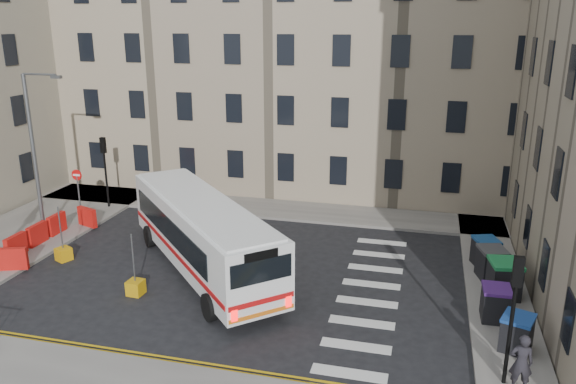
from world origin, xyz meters
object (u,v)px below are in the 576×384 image
at_px(streetlamp, 34,152).
at_px(wheelie_bin_e, 485,252).
at_px(wheelie_bin_d, 491,263).
at_px(wheelie_bin_a, 517,333).
at_px(wheelie_bin_b, 495,303).
at_px(pedestrian, 521,363).
at_px(bus, 202,232).
at_px(bollard_yellow, 64,254).
at_px(bollard_chevron, 136,287).
at_px(wheelie_bin_c, 504,278).

relative_size(streetlamp, wheelie_bin_e, 5.85).
bearing_deg(wheelie_bin_d, wheelie_bin_a, -101.20).
bearing_deg(wheelie_bin_b, pedestrian, -87.01).
xyz_separation_m(bus, bollard_yellow, (-6.68, -0.51, -1.53)).
bearing_deg(bollard_yellow, streetlamp, 139.03).
relative_size(streetlamp, wheelie_bin_b, 6.51).
height_order(streetlamp, bus, streetlamp).
bearing_deg(bollard_chevron, wheelie_bin_d, 18.98).
xyz_separation_m(bollard_yellow, bollard_chevron, (4.89, -2.23, 0.00)).
distance_m(wheelie_bin_b, wheelie_bin_d, 3.55).
height_order(bus, wheelie_bin_e, bus).
distance_m(streetlamp, bollard_yellow, 5.66).
distance_m(bus, wheelie_bin_b, 12.12).
distance_m(wheelie_bin_a, wheelie_bin_c, 3.91).
relative_size(wheelie_bin_e, bollard_yellow, 2.32).
relative_size(pedestrian, bollard_yellow, 3.05).
bearing_deg(streetlamp, bollard_chevron, -31.49).
height_order(streetlamp, wheelie_bin_a, streetlamp).
height_order(wheelie_bin_d, bollard_yellow, wheelie_bin_d).
bearing_deg(wheelie_bin_d, streetlamp, 165.16).
distance_m(wheelie_bin_a, bollard_chevron, 14.29).
height_order(bus, wheelie_bin_d, bus).
bearing_deg(wheelie_bin_e, wheelie_bin_a, -104.68).
distance_m(bus, wheelie_bin_a, 12.98).
distance_m(streetlamp, wheelie_bin_b, 22.24).
bearing_deg(wheelie_bin_e, pedestrian, -106.97).
bearing_deg(bollard_chevron, streetlamp, 148.51).
height_order(streetlamp, wheelie_bin_d, streetlamp).
height_order(pedestrian, bollard_chevron, pedestrian).
xyz_separation_m(wheelie_bin_b, pedestrian, (0.30, -4.18, 0.28)).
height_order(streetlamp, bollard_chevron, streetlamp).
relative_size(wheelie_bin_b, wheelie_bin_d, 0.87).
height_order(wheelie_bin_c, wheelie_bin_d, wheelie_bin_c).
distance_m(wheelie_bin_a, wheelie_bin_d, 5.46).
height_order(wheelie_bin_a, bollard_yellow, wheelie_bin_a).
xyz_separation_m(wheelie_bin_b, bollard_yellow, (-18.66, 0.99, -0.48)).
distance_m(wheelie_bin_d, pedestrian, 7.74).
bearing_deg(wheelie_bin_d, bollard_yellow, 173.03).
xyz_separation_m(streetlamp, bollard_yellow, (3.00, -2.61, -4.04)).
relative_size(wheelie_bin_a, wheelie_bin_b, 1.07).
xyz_separation_m(wheelie_bin_b, wheelie_bin_e, (0.02, 4.84, 0.00)).
distance_m(pedestrian, bollard_yellow, 19.67).
height_order(wheelie_bin_c, bollard_yellow, wheelie_bin_c).
distance_m(wheelie_bin_d, bollard_chevron, 14.75).
relative_size(wheelie_bin_b, bollard_yellow, 2.08).
height_order(bus, bollard_yellow, bus).
bearing_deg(wheelie_bin_c, wheelie_bin_b, -112.93).
relative_size(bus, wheelie_bin_e, 7.40).
relative_size(streetlamp, wheelie_bin_d, 5.65).
distance_m(streetlamp, wheelie_bin_d, 22.10).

